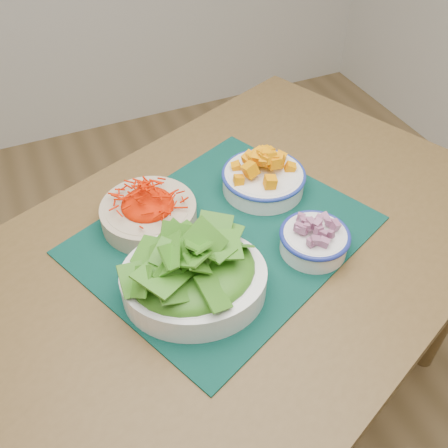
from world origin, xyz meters
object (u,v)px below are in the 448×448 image
object	(u,v)px
carrot_bowl	(148,209)
squash_bowl	(264,175)
table	(239,269)
lettuce_bowl	(193,271)
onion_bowl	(315,237)
placemat	(224,235)

from	to	relation	value
carrot_bowl	squash_bowl	distance (m)	0.28
table	squash_bowl	bearing A→B (deg)	24.54
table	lettuce_bowl	world-z (taller)	lettuce_bowl
carrot_bowl	squash_bowl	size ratio (longest dim) A/B	1.05
onion_bowl	placemat	bearing A→B (deg)	142.04
lettuce_bowl	onion_bowl	distance (m)	0.27
table	placemat	bearing A→B (deg)	110.59
onion_bowl	carrot_bowl	bearing A→B (deg)	142.38
table	placemat	size ratio (longest dim) A/B	2.54
squash_bowl	lettuce_bowl	bearing A→B (deg)	-139.66
lettuce_bowl	onion_bowl	world-z (taller)	lettuce_bowl
squash_bowl	onion_bowl	distance (m)	0.22
table	carrot_bowl	xyz separation A→B (m)	(-0.16, 0.13, 0.14)
carrot_bowl	onion_bowl	bearing A→B (deg)	-37.62
table	lettuce_bowl	size ratio (longest dim) A/B	4.35
placemat	squash_bowl	world-z (taller)	squash_bowl
placemat	squash_bowl	size ratio (longest dim) A/B	2.30
carrot_bowl	lettuce_bowl	bearing A→B (deg)	-85.32
table	onion_bowl	distance (m)	0.20
carrot_bowl	onion_bowl	xyz separation A→B (m)	(0.28, -0.22, -0.00)
lettuce_bowl	squash_bowl	bearing A→B (deg)	59.95
placemat	carrot_bowl	bearing A→B (deg)	119.27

